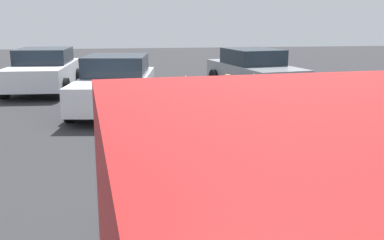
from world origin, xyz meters
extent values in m
plane|color=#2D2D30|center=(0.00, 0.00, 0.00)|extent=(60.00, 60.00, 0.00)
cube|color=#D8BC7F|center=(0.00, 0.00, 0.59)|extent=(4.70, 2.18, 0.65)
cube|color=#1E2833|center=(0.15, 0.01, 1.16)|extent=(2.36, 1.84, 0.48)
cylinder|color=black|center=(-1.34, -1.04, 0.32)|extent=(0.65, 0.27, 0.63)
cylinder|color=black|center=(-1.49, 0.81, 0.32)|extent=(0.65, 0.27, 0.63)
cylinder|color=black|center=(1.49, -0.81, 0.32)|extent=(0.65, 0.27, 0.63)
cylinder|color=black|center=(1.34, 1.04, 0.32)|extent=(0.65, 0.27, 0.63)
ellipsoid|color=black|center=(-0.96, 0.84, 0.67)|extent=(0.15, 0.03, 0.15)
ellipsoid|color=black|center=(1.60, -0.79, 0.55)|extent=(0.20, 0.04, 0.10)
ellipsoid|color=black|center=(0.12, 0.92, 0.47)|extent=(0.16, 0.03, 0.12)
ellipsoid|color=black|center=(-0.30, -0.94, 0.44)|extent=(0.13, 0.03, 0.15)
ellipsoid|color=black|center=(1.44, 1.03, 0.68)|extent=(0.18, 0.03, 0.10)
ellipsoid|color=black|center=(1.48, 1.04, 0.70)|extent=(0.11, 0.03, 0.08)
ellipsoid|color=black|center=(-1.08, -1.00, 0.56)|extent=(0.15, 0.03, 0.08)
sphere|color=#51381E|center=(-1.54, -0.41, 0.97)|extent=(0.10, 0.10, 0.10)
cylinder|color=silver|center=(-1.30, 0.50, 0.99)|extent=(0.08, 0.08, 0.13)
sphere|color=#A87A38|center=(-1.37, -0.53, 0.96)|extent=(0.07, 0.07, 0.07)
cone|color=tan|center=(-2.06, 0.35, 0.95)|extent=(0.12, 0.12, 0.06)
sphere|color=tan|center=(-1.26, 0.39, 0.95)|extent=(0.05, 0.05, 0.05)
cylinder|color=#A87A38|center=(-1.47, -0.41, 0.99)|extent=(0.10, 0.10, 0.13)
sphere|color=#A87A38|center=(-1.95, -0.35, 0.97)|extent=(0.09, 0.09, 0.09)
cone|color=tan|center=(-0.54, 0.13, 1.44)|extent=(0.10, 0.10, 0.07)
cylinder|color=#A87A38|center=(0.72, -0.41, 1.45)|extent=(0.12, 0.12, 0.10)
cone|color=black|center=(0.98, -0.47, 1.45)|extent=(0.08, 0.08, 0.10)
cone|color=black|center=(0.36, -0.51, 1.44)|extent=(0.05, 0.05, 0.09)
cylinder|color=tan|center=(-0.45, 0.09, 1.43)|extent=(0.09, 0.09, 0.07)
cylinder|color=black|center=(-0.43, -0.65, 1.43)|extent=(0.11, 0.11, 0.06)
cylinder|color=black|center=(-0.72, -0.33, 1.44)|extent=(0.09, 0.09, 0.08)
cone|color=#A87A38|center=(0.71, 0.18, 1.43)|extent=(0.10, 0.10, 0.06)
cone|color=#D8BC7F|center=(-0.42, -0.53, 1.53)|extent=(0.25, 0.25, 0.25)
cone|color=#D8BC7F|center=(-0.50, 0.46, 1.53)|extent=(0.25, 0.25, 0.25)
cylinder|color=black|center=(-2.77, -0.20, 0.33)|extent=(0.69, 0.30, 0.66)
cube|color=white|center=(5.31, 1.58, 0.59)|extent=(4.62, 2.28, 0.66)
cube|color=#1E2833|center=(5.52, 1.55, 1.18)|extent=(1.97, 1.79, 0.53)
cylinder|color=black|center=(3.83, 0.90, 0.30)|extent=(0.63, 0.30, 0.60)
cylinder|color=black|center=(4.07, 2.63, 0.30)|extent=(0.63, 0.30, 0.60)
cylinder|color=black|center=(6.55, 0.53, 0.30)|extent=(0.63, 0.30, 0.60)
cylinder|color=black|center=(6.79, 2.26, 0.30)|extent=(0.63, 0.30, 0.60)
cube|color=gray|center=(7.92, -2.93, 0.58)|extent=(4.66, 2.49, 0.64)
cube|color=#1E2833|center=(8.05, -2.91, 1.15)|extent=(2.22, 1.90, 0.50)
cylinder|color=black|center=(6.73, -4.04, 0.31)|extent=(0.64, 0.33, 0.61)
cylinder|color=black|center=(6.41, -2.33, 0.31)|extent=(0.64, 0.33, 0.61)
cylinder|color=black|center=(9.42, -3.53, 0.31)|extent=(0.64, 0.33, 0.61)
cylinder|color=black|center=(9.10, -1.82, 0.31)|extent=(0.64, 0.33, 0.61)
cube|color=white|center=(8.79, 4.02, 0.60)|extent=(4.24, 1.96, 0.66)
cube|color=#1E2833|center=(9.04, 4.01, 1.17)|extent=(2.01, 1.71, 0.49)
cylinder|color=black|center=(7.46, 3.18, 0.31)|extent=(0.63, 0.25, 0.62)
cylinder|color=black|center=(7.54, 4.98, 0.31)|extent=(0.63, 0.25, 0.62)
cylinder|color=black|center=(10.03, 3.06, 0.31)|extent=(0.63, 0.25, 0.62)
cylinder|color=black|center=(10.12, 4.87, 0.31)|extent=(0.63, 0.25, 0.62)
camera|label=1|loc=(-6.62, 1.25, 2.44)|focal=41.99mm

